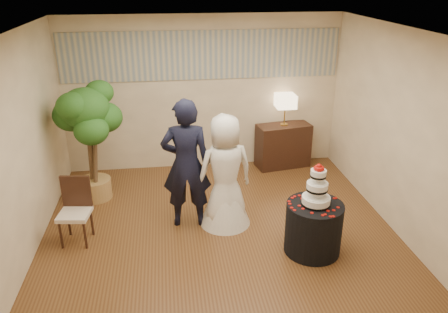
{
  "coord_description": "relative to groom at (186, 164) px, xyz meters",
  "views": [
    {
      "loc": [
        -0.66,
        -5.2,
        3.47
      ],
      "look_at": [
        0.1,
        0.4,
        1.05
      ],
      "focal_mm": 35.0,
      "sensor_mm": 36.0,
      "label": 1
    }
  ],
  "objects": [
    {
      "name": "floor",
      "position": [
        0.44,
        -0.41,
        -0.96
      ],
      "size": [
        5.0,
        5.0,
        0.0
      ],
      "primitive_type": "cube",
      "color": "brown",
      "rests_on": "ground"
    },
    {
      "name": "ceiling",
      "position": [
        0.44,
        -0.41,
        1.84
      ],
      "size": [
        5.0,
        5.0,
        0.0
      ],
      "primitive_type": "cube",
      "color": "white",
      "rests_on": "wall_back"
    },
    {
      "name": "wall_back",
      "position": [
        0.44,
        2.09,
        0.44
      ],
      "size": [
        5.0,
        0.06,
        2.8
      ],
      "primitive_type": "cube",
      "color": "beige",
      "rests_on": "ground"
    },
    {
      "name": "wall_front",
      "position": [
        0.44,
        -2.91,
        0.44
      ],
      "size": [
        5.0,
        0.06,
        2.8
      ],
      "primitive_type": "cube",
      "color": "beige",
      "rests_on": "ground"
    },
    {
      "name": "wall_left",
      "position": [
        -2.06,
        -0.41,
        0.44
      ],
      "size": [
        0.06,
        5.0,
        2.8
      ],
      "primitive_type": "cube",
      "color": "beige",
      "rests_on": "ground"
    },
    {
      "name": "wall_right",
      "position": [
        2.94,
        -0.41,
        0.44
      ],
      "size": [
        0.06,
        5.0,
        2.8
      ],
      "primitive_type": "cube",
      "color": "beige",
      "rests_on": "ground"
    },
    {
      "name": "mural_border",
      "position": [
        0.44,
        2.07,
        1.14
      ],
      "size": [
        4.9,
        0.02,
        0.85
      ],
      "primitive_type": "cube",
      "color": "#9EA093",
      "rests_on": "wall_back"
    },
    {
      "name": "groom",
      "position": [
        0.0,
        0.0,
        0.0
      ],
      "size": [
        0.73,
        0.5,
        1.91
      ],
      "primitive_type": "imported",
      "rotation": [
        0.0,
        0.0,
        3.07
      ],
      "color": "black",
      "rests_on": "floor"
    },
    {
      "name": "bride",
      "position": [
        0.54,
        -0.06,
        -0.12
      ],
      "size": [
        0.96,
        0.9,
        1.68
      ],
      "primitive_type": "imported",
      "rotation": [
        0.0,
        0.0,
        3.35
      ],
      "color": "white",
      "rests_on": "floor"
    },
    {
      "name": "cake_table",
      "position": [
        1.6,
        -0.92,
        -0.61
      ],
      "size": [
        0.86,
        0.86,
        0.7
      ],
      "primitive_type": "cylinder",
      "rotation": [
        0.0,
        0.0,
        0.17
      ],
      "color": "black",
      "rests_on": "floor"
    },
    {
      "name": "wedding_cake",
      "position": [
        1.6,
        -0.92,
        0.03
      ],
      "size": [
        0.37,
        0.37,
        0.57
      ],
      "primitive_type": null,
      "color": "white",
      "rests_on": "cake_table"
    },
    {
      "name": "console",
      "position": [
        1.91,
        1.83,
        -0.54
      ],
      "size": [
        1.05,
        0.6,
        0.82
      ],
      "primitive_type": "cube",
      "rotation": [
        0.0,
        0.0,
        0.17
      ],
      "color": "#311B11",
      "rests_on": "floor"
    },
    {
      "name": "table_lamp",
      "position": [
        1.91,
        1.83,
        0.16
      ],
      "size": [
        0.35,
        0.35,
        0.58
      ],
      "primitive_type": null,
      "color": "beige",
      "rests_on": "console"
    },
    {
      "name": "ficus_tree",
      "position": [
        -1.46,
        0.99,
        0.02
      ],
      "size": [
        1.31,
        1.31,
        1.96
      ],
      "primitive_type": null,
      "rotation": [
        0.0,
        0.0,
        2.42
      ],
      "color": "#275A1C",
      "rests_on": "floor"
    },
    {
      "name": "side_chair",
      "position": [
        -1.54,
        -0.28,
        -0.5
      ],
      "size": [
        0.48,
        0.5,
        0.92
      ],
      "primitive_type": null,
      "rotation": [
        0.0,
        0.0,
        -0.14
      ],
      "color": "#311B11",
      "rests_on": "floor"
    }
  ]
}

